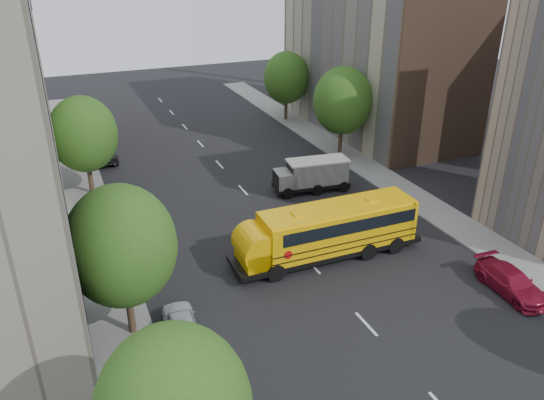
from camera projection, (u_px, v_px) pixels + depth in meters
ground at (298, 250)px, 33.53m from camera, size 120.00×120.00×0.00m
sidewalk_left at (100, 248)px, 33.57m from camera, size 3.00×80.00×0.12m
sidewalk_right at (402, 190)px, 41.74m from camera, size 3.00×80.00×0.12m
lane_markings at (243, 190)px, 41.83m from camera, size 0.15×64.00×0.01m
building_right_far at (376, 41)px, 52.69m from camera, size 10.00×22.00×18.00m
building_right_sidewall at (450, 60)px, 43.55m from camera, size 10.10×0.30×18.00m
street_tree_1 at (121, 246)px, 24.17m from camera, size 5.12×5.12×7.90m
street_tree_2 at (83, 134)px, 39.18m from camera, size 4.99×4.99×7.71m
street_tree_4 at (343, 101)px, 46.89m from camera, size 5.25×5.25×8.10m
street_tree_5 at (286, 78)px, 57.02m from camera, size 4.86×4.86×7.51m
school_bus at (326, 230)px, 31.95m from camera, size 12.13×3.10×3.41m
safari_truck at (312, 175)px, 41.27m from camera, size 6.11×2.88×2.52m
parked_car_0 at (181, 324)px, 25.86m from camera, size 1.90×4.03×1.33m
parked_car_1 at (131, 205)px, 37.89m from camera, size 1.44×3.90×1.28m
parked_car_2 at (102, 153)px, 47.51m from camera, size 2.63×5.28×1.44m
parked_car_3 at (511, 282)px, 29.11m from camera, size 2.10×4.70×1.34m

